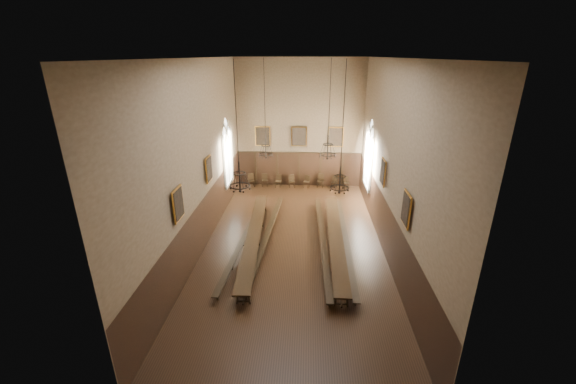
# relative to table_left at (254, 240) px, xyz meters

# --- Properties ---
(floor) EXTENTS (9.00, 18.00, 0.02)m
(floor) POSITION_rel_table_left_xyz_m (1.98, 0.23, -0.40)
(floor) COLOR black
(floor) RESTS_ON ground
(ceiling) EXTENTS (9.00, 18.00, 0.02)m
(ceiling) POSITION_rel_table_left_xyz_m (1.98, 0.23, 8.62)
(ceiling) COLOR black
(ceiling) RESTS_ON ground
(wall_back) EXTENTS (9.00, 0.02, 9.00)m
(wall_back) POSITION_rel_table_left_xyz_m (1.98, 9.24, 4.11)
(wall_back) COLOR #7B654C
(wall_back) RESTS_ON ground
(wall_front) EXTENTS (9.00, 0.02, 9.00)m
(wall_front) POSITION_rel_table_left_xyz_m (1.98, -8.78, 4.11)
(wall_front) COLOR #7B654C
(wall_front) RESTS_ON ground
(wall_left) EXTENTS (0.02, 18.00, 9.00)m
(wall_left) POSITION_rel_table_left_xyz_m (-2.53, 0.23, 4.11)
(wall_left) COLOR #7B654C
(wall_left) RESTS_ON ground
(wall_right) EXTENTS (0.02, 18.00, 9.00)m
(wall_right) POSITION_rel_table_left_xyz_m (6.49, 0.23, 4.11)
(wall_right) COLOR #7B654C
(wall_right) RESTS_ON ground
(wainscot_panelling) EXTENTS (9.00, 18.00, 2.50)m
(wainscot_panelling) POSITION_rel_table_left_xyz_m (1.98, 0.23, 0.86)
(wainscot_panelling) COLOR black
(wainscot_panelling) RESTS_ON floor
(table_left) EXTENTS (1.16, 9.90, 0.77)m
(table_left) POSITION_rel_table_left_xyz_m (0.00, 0.00, 0.00)
(table_left) COLOR black
(table_left) RESTS_ON floor
(table_right) EXTENTS (0.80, 9.87, 0.77)m
(table_right) POSITION_rel_table_left_xyz_m (4.07, 0.06, -0.00)
(table_right) COLOR black
(table_right) RESTS_ON floor
(bench_left_outer) EXTENTS (0.89, 9.34, 0.42)m
(bench_left_outer) POSITION_rel_table_left_xyz_m (-0.57, 0.01, -0.12)
(bench_left_outer) COLOR black
(bench_left_outer) RESTS_ON floor
(bench_left_inner) EXTENTS (0.95, 10.12, 0.46)m
(bench_left_inner) POSITION_rel_table_left_xyz_m (0.59, 0.48, -0.10)
(bench_left_inner) COLOR black
(bench_left_inner) RESTS_ON floor
(bench_right_inner) EXTENTS (0.55, 10.27, 0.46)m
(bench_right_inner) POSITION_rel_table_left_xyz_m (3.45, 0.30, -0.09)
(bench_right_inner) COLOR black
(bench_right_inner) RESTS_ON floor
(bench_right_outer) EXTENTS (0.38, 10.03, 0.45)m
(bench_right_outer) POSITION_rel_table_left_xyz_m (4.61, 0.28, -0.10)
(bench_right_outer) COLOR black
(bench_right_outer) RESTS_ON floor
(chair_0) EXTENTS (0.54, 0.54, 0.96)m
(chair_0) POSITION_rel_table_left_xyz_m (-1.49, 8.72, -0.09)
(chair_0) COLOR black
(chair_0) RESTS_ON floor
(chair_1) EXTENTS (0.47, 0.47, 0.92)m
(chair_1) POSITION_rel_table_left_xyz_m (-0.51, 8.83, -0.11)
(chair_1) COLOR black
(chair_1) RESTS_ON floor
(chair_2) EXTENTS (0.47, 0.47, 0.93)m
(chair_2) POSITION_rel_table_left_xyz_m (0.51, 8.73, -0.11)
(chair_2) COLOR black
(chair_2) RESTS_ON floor
(chair_3) EXTENTS (0.47, 0.47, 0.91)m
(chair_3) POSITION_rel_table_left_xyz_m (1.49, 8.77, -0.11)
(chair_3) COLOR black
(chair_3) RESTS_ON floor
(chair_4) EXTENTS (0.50, 0.50, 0.90)m
(chair_4) POSITION_rel_table_left_xyz_m (2.58, 8.76, -0.11)
(chair_4) COLOR black
(chair_4) RESTS_ON floor
(chair_5) EXTENTS (0.52, 0.52, 1.02)m
(chair_5) POSITION_rel_table_left_xyz_m (3.59, 8.84, -0.08)
(chair_5) COLOR black
(chair_5) RESTS_ON floor
(chair_6) EXTENTS (0.52, 0.52, 0.91)m
(chair_6) POSITION_rel_table_left_xyz_m (4.60, 8.75, -0.11)
(chair_6) COLOR black
(chair_6) RESTS_ON floor
(chair_7) EXTENTS (0.47, 0.47, 0.88)m
(chair_7) POSITION_rel_table_left_xyz_m (5.48, 8.74, -0.12)
(chair_7) COLOR black
(chair_7) RESTS_ON floor
(chandelier_back_left) EXTENTS (0.75, 0.75, 5.10)m
(chandelier_back_left) POSITION_rel_table_left_xyz_m (0.33, 3.00, 4.05)
(chandelier_back_left) COLOR black
(chandelier_back_left) RESTS_ON ceiling
(chandelier_back_right) EXTENTS (0.85, 0.85, 4.99)m
(chandelier_back_right) POSITION_rel_table_left_xyz_m (3.67, 2.71, 4.10)
(chandelier_back_right) COLOR black
(chandelier_back_right) RESTS_ON ceiling
(chandelier_front_left) EXTENTS (0.82, 0.82, 4.86)m
(chandelier_front_left) POSITION_rel_table_left_xyz_m (-0.04, -2.68, 4.24)
(chandelier_front_left) COLOR black
(chandelier_front_left) RESTS_ON ceiling
(chandelier_front_right) EXTENTS (0.77, 0.77, 5.13)m
(chandelier_front_right) POSITION_rel_table_left_xyz_m (3.95, -1.92, 4.01)
(chandelier_front_right) COLOR black
(chandelier_front_right) RESTS_ON ceiling
(portrait_back_0) EXTENTS (1.10, 0.12, 1.40)m
(portrait_back_0) POSITION_rel_table_left_xyz_m (-0.62, 9.11, 3.31)
(portrait_back_0) COLOR gold
(portrait_back_0) RESTS_ON wall_back
(portrait_back_1) EXTENTS (1.10, 0.12, 1.40)m
(portrait_back_1) POSITION_rel_table_left_xyz_m (1.98, 9.11, 3.31)
(portrait_back_1) COLOR gold
(portrait_back_1) RESTS_ON wall_back
(portrait_back_2) EXTENTS (1.10, 0.12, 1.40)m
(portrait_back_2) POSITION_rel_table_left_xyz_m (4.58, 9.11, 3.31)
(portrait_back_2) COLOR gold
(portrait_back_2) RESTS_ON wall_back
(portrait_left_0) EXTENTS (0.12, 1.00, 1.30)m
(portrait_left_0) POSITION_rel_table_left_xyz_m (-2.40, 1.23, 3.31)
(portrait_left_0) COLOR gold
(portrait_left_0) RESTS_ON wall_left
(portrait_left_1) EXTENTS (0.12, 1.00, 1.30)m
(portrait_left_1) POSITION_rel_table_left_xyz_m (-2.40, -3.27, 3.31)
(portrait_left_1) COLOR gold
(portrait_left_1) RESTS_ON wall_left
(portrait_right_0) EXTENTS (0.12, 1.00, 1.30)m
(portrait_right_0) POSITION_rel_table_left_xyz_m (6.36, 1.23, 3.31)
(portrait_right_0) COLOR gold
(portrait_right_0) RESTS_ON wall_right
(portrait_right_1) EXTENTS (0.12, 1.00, 1.30)m
(portrait_right_1) POSITION_rel_table_left_xyz_m (6.36, -3.27, 3.31)
(portrait_right_1) COLOR gold
(portrait_right_1) RESTS_ON wall_right
(window_right) EXTENTS (0.20, 2.20, 4.60)m
(window_right) POSITION_rel_table_left_xyz_m (6.41, 5.73, 3.01)
(window_right) COLOR white
(window_right) RESTS_ON wall_right
(window_left) EXTENTS (0.20, 2.20, 4.60)m
(window_left) POSITION_rel_table_left_xyz_m (-2.45, 5.73, 3.01)
(window_left) COLOR white
(window_left) RESTS_ON wall_left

